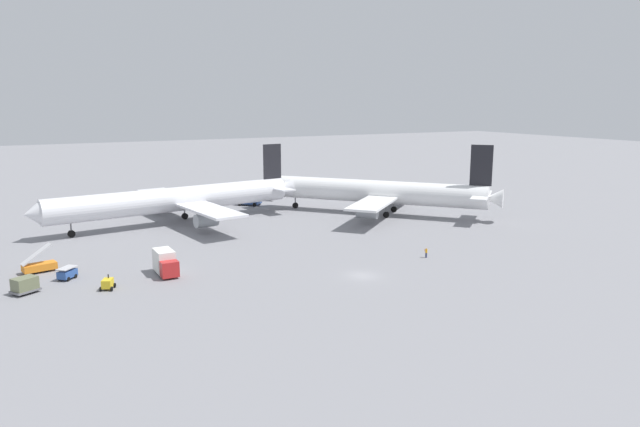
{
  "coord_description": "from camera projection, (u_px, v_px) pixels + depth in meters",
  "views": [
    {
      "loc": [
        -42.48,
        -67.22,
        24.46
      ],
      "look_at": [
        6.85,
        25.76,
        4.0
      ],
      "focal_mm": 32.58,
      "sensor_mm": 36.0,
      "label": 1
    }
  ],
  "objects": [
    {
      "name": "gse_gpu_cart_small",
      "position": [
        108.0,
        284.0,
        76.44
      ],
      "size": [
        2.3,
        2.56,
        1.9
      ],
      "color": "gold",
      "rests_on": "ground"
    },
    {
      "name": "pushback_tug",
      "position": [
        249.0,
        200.0,
        138.22
      ],
      "size": [
        7.27,
        7.02,
        2.99
      ],
      "color": "#2D4C8C",
      "rests_on": "ground"
    },
    {
      "name": "gse_container_dolly_flat",
      "position": [
        25.0,
        285.0,
        74.74
      ],
      "size": [
        3.88,
        3.53,
        2.15
      ],
      "color": "slate",
      "rests_on": "ground"
    },
    {
      "name": "gse_catering_truck_tall",
      "position": [
        165.0,
        263.0,
        82.76
      ],
      "size": [
        2.51,
        5.89,
        3.5
      ],
      "color": "red",
      "rests_on": "ground"
    },
    {
      "name": "ground_crew_marshaller_foreground",
      "position": [
        426.0,
        253.0,
        91.94
      ],
      "size": [
        0.36,
        0.47,
        1.61
      ],
      "color": "#2D3351",
      "rests_on": "ground"
    },
    {
      "name": "ground_plane",
      "position": [
        362.0,
        276.0,
        82.5
      ],
      "size": [
        600.0,
        600.0,
        0.0
      ],
      "primitive_type": "plane",
      "color": "gray"
    },
    {
      "name": "airliner_at_gate_left",
      "position": [
        177.0,
        200.0,
        116.74
      ],
      "size": [
        55.17,
        41.36,
        15.11
      ],
      "color": "silver",
      "rests_on": "ground"
    },
    {
      "name": "airliner_being_pushed",
      "position": [
        378.0,
        192.0,
        126.77
      ],
      "size": [
        39.84,
        43.98,
        15.75
      ],
      "color": "white",
      "rests_on": "ground"
    },
    {
      "name": "gse_baggage_cart_trailing",
      "position": [
        67.0,
        273.0,
        80.78
      ],
      "size": [
        3.01,
        3.07,
        1.71
      ],
      "color": "#2D5199",
      "rests_on": "ground"
    },
    {
      "name": "gse_stair_truck_yellow",
      "position": [
        39.0,
        265.0,
        84.13
      ],
      "size": [
        4.9,
        2.94,
        4.06
      ],
      "color": "orange",
      "rests_on": "ground"
    }
  ]
}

